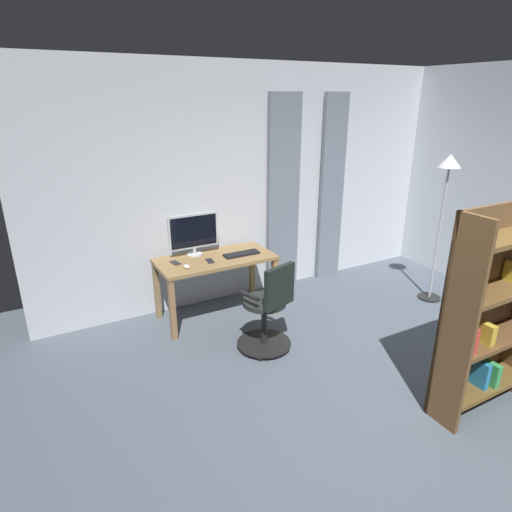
{
  "coord_description": "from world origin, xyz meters",
  "views": [
    {
      "loc": [
        2.54,
        1.95,
        2.45
      ],
      "look_at": [
        0.55,
        -1.7,
        0.91
      ],
      "focal_mm": 30.32,
      "sensor_mm": 36.0,
      "label": 1
    }
  ],
  "objects": [
    {
      "name": "bookshelf",
      "position": [
        -0.52,
        0.16,
        0.85
      ],
      "size": [
        0.92,
        0.3,
        1.74
      ],
      "color": "brown",
      "rests_on": "ground"
    },
    {
      "name": "curtain_right_panel",
      "position": [
        -0.37,
        -2.66,
        1.25
      ],
      "size": [
        0.45,
        0.06,
        2.5
      ],
      "primitive_type": "cube",
      "color": "slate",
      "rests_on": "ground"
    },
    {
      "name": "ground_plane",
      "position": [
        0.0,
        0.0,
        0.0
      ],
      "size": [
        7.19,
        7.19,
        0.0
      ],
      "primitive_type": "plane",
      "color": "#4B5560"
    },
    {
      "name": "computer_keyboard",
      "position": [
        0.45,
        -2.23,
        0.74
      ],
      "size": [
        0.42,
        0.13,
        0.02
      ],
      "primitive_type": "cube",
      "color": "black",
      "rests_on": "desk"
    },
    {
      "name": "cell_phone_by_monitor",
      "position": [
        1.21,
        -2.34,
        0.74
      ],
      "size": [
        0.09,
        0.15,
        0.01
      ],
      "primitive_type": "cube",
      "rotation": [
        0.0,
        0.0,
        0.17
      ],
      "color": "#232328",
      "rests_on": "desk"
    },
    {
      "name": "floor_lamp",
      "position": [
        -1.83,
        -1.4,
        1.41
      ],
      "size": [
        0.28,
        0.28,
        1.83
      ],
      "color": "black",
      "rests_on": "ground"
    },
    {
      "name": "curtain_left_panel",
      "position": [
        -1.14,
        -2.66,
        1.25
      ],
      "size": [
        0.36,
        0.06,
        2.5
      ],
      "primitive_type": "cube",
      "color": "slate",
      "rests_on": "ground"
    },
    {
      "name": "back_room_partition",
      "position": [
        0.0,
        -2.77,
        1.42
      ],
      "size": [
        5.48,
        0.1,
        2.84
      ],
      "primitive_type": "cube",
      "color": "silver",
      "rests_on": "ground"
    },
    {
      "name": "cell_phone_face_up",
      "position": [
        0.85,
        -2.21,
        0.74
      ],
      "size": [
        0.08,
        0.15,
        0.01
      ],
      "primitive_type": "cube",
      "rotation": [
        0.0,
        0.0,
        -0.09
      ],
      "color": "#232328",
      "rests_on": "desk"
    },
    {
      "name": "computer_mouse",
      "position": [
        1.15,
        -2.15,
        0.75
      ],
      "size": [
        0.06,
        0.1,
        0.04
      ],
      "primitive_type": "ellipsoid",
      "color": "white",
      "rests_on": "desk"
    },
    {
      "name": "desk",
      "position": [
        0.75,
        -2.3,
        0.63
      ],
      "size": [
        1.32,
        0.64,
        0.73
      ],
      "color": "olive",
      "rests_on": "ground"
    },
    {
      "name": "office_chair",
      "position": [
        0.59,
        -1.37,
        0.45
      ],
      "size": [
        0.56,
        0.56,
        0.95
      ],
      "rotation": [
        0.0,
        0.0,
        3.42
      ],
      "color": "black",
      "rests_on": "ground"
    },
    {
      "name": "computer_monitor",
      "position": [
        0.92,
        -2.5,
        1.0
      ],
      "size": [
        0.59,
        0.18,
        0.48
      ],
      "color": "#B7BCC1",
      "rests_on": "desk"
    }
  ]
}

